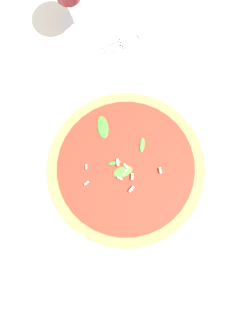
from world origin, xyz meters
name	(u,v)px	position (x,y,z in m)	size (l,w,h in m)	color
ground_plane	(133,182)	(0.00, 0.00, 0.00)	(6.00, 6.00, 0.00)	silver
pizza_arugula_main	(126,169)	(0.01, -0.03, 0.02)	(0.34, 0.34, 0.05)	white
napkin	(152,30)	(-0.15, -0.31, 0.00)	(0.13, 0.09, 0.01)	silver
fork	(149,31)	(-0.14, -0.31, 0.01)	(0.22, 0.04, 0.00)	silver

